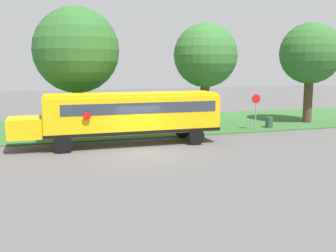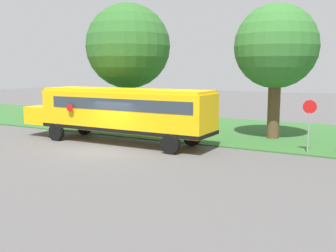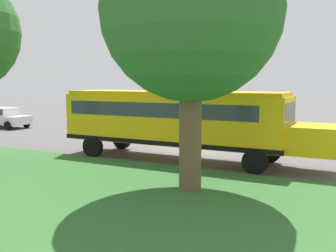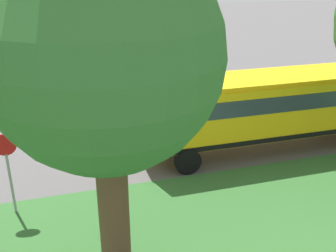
{
  "view_description": "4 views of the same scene",
  "coord_description": "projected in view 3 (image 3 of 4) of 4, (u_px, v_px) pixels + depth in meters",
  "views": [
    {
      "loc": [
        20.92,
        -5.12,
        4.81
      ],
      "look_at": [
        0.16,
        1.36,
        1.46
      ],
      "focal_mm": 42.0,
      "sensor_mm": 36.0,
      "label": 1
    },
    {
      "loc": [
        15.91,
        13.0,
        4.23
      ],
      "look_at": [
        -0.47,
        3.81,
        1.54
      ],
      "focal_mm": 42.0,
      "sensor_mm": 36.0,
      "label": 2
    },
    {
      "loc": [
        -18.56,
        -8.15,
        3.61
      ],
      "look_at": [
        -1.85,
        0.44,
        1.47
      ],
      "focal_mm": 42.0,
      "sensor_mm": 36.0,
      "label": 3
    },
    {
      "loc": [
        -15.94,
        7.97,
        7.31
      ],
      "look_at": [
        -1.87,
        3.81,
        1.24
      ],
      "focal_mm": 42.0,
      "sensor_mm": 36.0,
      "label": 4
    }
  ],
  "objects": [
    {
      "name": "grass_verge",
      "position": [
        56.0,
        202.0,
        11.67
      ],
      "size": [
        12.0,
        80.0,
        0.08
      ],
      "primitive_type": "cube",
      "color": "#33662D",
      "rests_on": "ground"
    },
    {
      "name": "oak_tree_beside_bus",
      "position": [
        191.0,
        12.0,
        12.28
      ],
      "size": [
        5.84,
        5.84,
        8.77
      ],
      "color": "brown",
      "rests_on": "ground"
    },
    {
      "name": "car_white_nearest",
      "position": [
        3.0,
        116.0,
        30.79
      ],
      "size": [
        2.02,
        4.4,
        1.56
      ],
      "color": "silver",
      "rests_on": "ground"
    },
    {
      "name": "school_bus",
      "position": [
        178.0,
        118.0,
        17.99
      ],
      "size": [
        2.84,
        12.42,
        3.16
      ],
      "color": "yellow",
      "rests_on": "ground"
    },
    {
      "name": "ground_plane",
      "position": [
        192.0,
        151.0,
        20.52
      ],
      "size": [
        120.0,
        120.0,
        0.0
      ],
      "primitive_type": "plane",
      "color": "#565454"
    }
  ]
}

